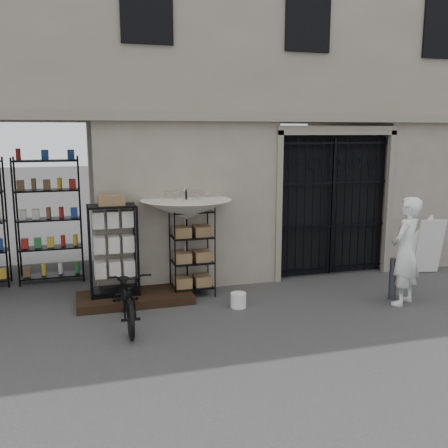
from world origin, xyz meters
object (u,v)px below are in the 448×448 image
object	(u,v)px
steel_bollard	(393,279)
market_umbrella	(186,204)
shopkeeper	(402,303)
easel_sign	(425,244)
white_bucket	(238,300)
bicycle	(128,325)
display_cabinet	(114,255)
wire_rack	(192,252)

from	to	relation	value
steel_bollard	market_umbrella	bearing A→B (deg)	159.07
market_umbrella	shopkeeper	size ratio (longest dim) A/B	1.24
easel_sign	market_umbrella	bearing A→B (deg)	-167.37
white_bucket	bicycle	distance (m)	1.92
market_umbrella	steel_bollard	distance (m)	3.95
display_cabinet	market_umbrella	xyz separation A→B (m)	(1.32, 0.07, 0.83)
display_cabinet	wire_rack	size ratio (longest dim) A/B	1.03
wire_rack	market_umbrella	bearing A→B (deg)	170.27
shopkeeper	easel_sign	distance (m)	2.43
white_bucket	easel_sign	bearing A→B (deg)	12.34
market_umbrella	easel_sign	world-z (taller)	market_umbrella
white_bucket	steel_bollard	xyz separation A→B (m)	(2.79, -0.37, 0.25)
display_cabinet	wire_rack	bearing A→B (deg)	-3.03
wire_rack	bicycle	size ratio (longest dim) A/B	0.93
white_bucket	shopkeeper	distance (m)	2.89
easel_sign	bicycle	bearing A→B (deg)	-156.66
wire_rack	shopkeeper	bearing A→B (deg)	-0.14
market_umbrella	display_cabinet	bearing A→B (deg)	-176.98
market_umbrella	bicycle	xyz separation A→B (m)	(-1.21, -1.22, -1.69)
display_cabinet	bicycle	distance (m)	1.44
white_bucket	bicycle	bearing A→B (deg)	-172.00
bicycle	market_umbrella	bearing A→B (deg)	45.39
display_cabinet	easel_sign	xyz separation A→B (m)	(6.53, 0.10, -0.26)
display_cabinet	market_umbrella	distance (m)	1.56
display_cabinet	market_umbrella	bearing A→B (deg)	-0.56
shopkeeper	display_cabinet	bearing A→B (deg)	-49.68
wire_rack	bicycle	bearing A→B (deg)	-113.97
wire_rack	easel_sign	world-z (taller)	wire_rack
wire_rack	steel_bollard	bearing A→B (deg)	3.41
wire_rack	market_umbrella	size ratio (longest dim) A/B	0.71
shopkeeper	easel_sign	world-z (taller)	easel_sign
bicycle	steel_bollard	size ratio (longest dim) A/B	2.39
steel_bollard	shopkeeper	size ratio (longest dim) A/B	0.40
display_cabinet	wire_rack	xyz separation A→B (m)	(1.40, 0.01, -0.05)
wire_rack	white_bucket	bearing A→B (deg)	-32.37
steel_bollard	shopkeeper	world-z (taller)	steel_bollard
steel_bollard	white_bucket	bearing A→B (deg)	172.41
white_bucket	market_umbrella	bearing A→B (deg)	125.54
wire_rack	steel_bollard	world-z (taller)	wire_rack
wire_rack	easel_sign	bearing A→B (deg)	24.97
bicycle	steel_bollard	xyz separation A→B (m)	(4.69, -0.11, 0.37)
white_bucket	easel_sign	size ratio (longest dim) A/B	0.23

